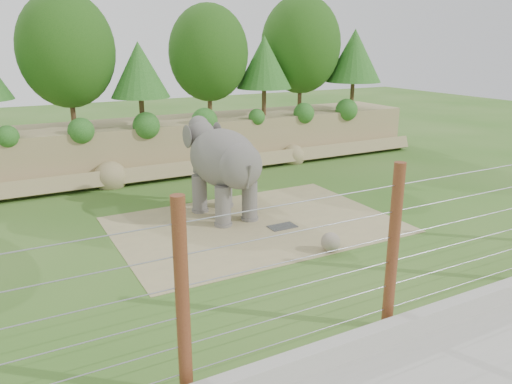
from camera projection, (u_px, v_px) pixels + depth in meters
name	position (u px, v px, depth m)	size (l,w,h in m)	color
ground	(286.00, 257.00, 15.58)	(90.00, 90.00, 0.00)	#2F641A
back_embankment	(167.00, 92.00, 25.37)	(30.00, 5.52, 8.77)	#9A8C5A
dirt_patch	(255.00, 225.00, 18.33)	(10.00, 7.00, 0.02)	#94875E
drain_grate	(282.00, 226.00, 18.06)	(1.00, 0.60, 0.03)	#262628
elephant	(224.00, 172.00, 18.77)	(1.87, 4.36, 3.53)	#65615A
stone_ball	(331.00, 242.00, 15.89)	(0.63, 0.63, 0.63)	#7C725D
retaining_wall	(402.00, 328.00, 11.29)	(26.00, 0.35, 0.50)	#A8A89C
barrier_fence	(393.00, 249.00, 11.20)	(20.26, 0.26, 4.00)	#512015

